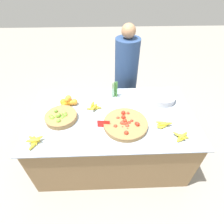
# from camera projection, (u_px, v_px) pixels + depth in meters

# --- Properties ---
(ground_plane) EXTENTS (12.00, 12.00, 0.00)m
(ground_plane) POSITION_uv_depth(u_px,v_px,m) (112.00, 153.00, 2.52)
(ground_plane) COLOR gray
(market_table) EXTENTS (1.90, 1.08, 0.76)m
(market_table) POSITION_uv_depth(u_px,v_px,m) (112.00, 136.00, 2.27)
(market_table) COLOR olive
(market_table) RESTS_ON ground_plane
(lime_bowl) EXTENTS (0.35, 0.35, 0.10)m
(lime_bowl) POSITION_uv_depth(u_px,v_px,m) (61.00, 117.00, 1.95)
(lime_bowl) COLOR olive
(lime_bowl) RESTS_ON market_table
(tomato_basket) EXTENTS (0.47, 0.47, 0.09)m
(tomato_basket) POSITION_uv_depth(u_px,v_px,m) (126.00, 124.00, 1.87)
(tomato_basket) COLOR olive
(tomato_basket) RESTS_ON market_table
(orange_pile) EXTENTS (0.21, 0.13, 0.13)m
(orange_pile) POSITION_uv_depth(u_px,v_px,m) (69.00, 102.00, 2.12)
(orange_pile) COLOR orange
(orange_pile) RESTS_ON market_table
(metal_bowl) EXTENTS (0.32, 0.32, 0.08)m
(metal_bowl) POSITION_uv_depth(u_px,v_px,m) (162.00, 97.00, 2.20)
(metal_bowl) COLOR #B7B7BF
(metal_bowl) RESTS_ON market_table
(price_sign) EXTENTS (0.13, 0.02, 0.09)m
(price_sign) POSITION_uv_depth(u_px,v_px,m) (104.00, 124.00, 1.85)
(price_sign) COLOR red
(price_sign) RESTS_ON market_table
(veg_bundle) EXTENTS (0.07, 0.06, 0.21)m
(veg_bundle) POSITION_uv_depth(u_px,v_px,m) (115.00, 90.00, 2.22)
(veg_bundle) COLOR #4C8E42
(veg_bundle) RESTS_ON market_table
(banana_bunch_back_center) EXTENTS (0.18, 0.12, 0.05)m
(banana_bunch_back_center) POSITION_uv_depth(u_px,v_px,m) (163.00, 124.00, 1.88)
(banana_bunch_back_center) COLOR yellow
(banana_bunch_back_center) RESTS_ON market_table
(banana_bunch_front_center) EXTENTS (0.17, 0.19, 0.06)m
(banana_bunch_front_center) POSITION_uv_depth(u_px,v_px,m) (34.00, 141.00, 1.71)
(banana_bunch_front_center) COLOR yellow
(banana_bunch_front_center) RESTS_ON market_table
(banana_bunch_middle_right) EXTENTS (0.16, 0.13, 0.06)m
(banana_bunch_middle_right) POSITION_uv_depth(u_px,v_px,m) (182.00, 137.00, 1.75)
(banana_bunch_middle_right) COLOR yellow
(banana_bunch_middle_right) RESTS_ON market_table
(banana_bunch_front_right) EXTENTS (0.19, 0.17, 0.06)m
(banana_bunch_front_right) POSITION_uv_depth(u_px,v_px,m) (94.00, 107.00, 2.09)
(banana_bunch_front_right) COLOR yellow
(banana_bunch_front_right) RESTS_ON market_table
(vendor_person) EXTENTS (0.34, 0.34, 1.50)m
(vendor_person) POSITION_uv_depth(u_px,v_px,m) (126.00, 79.00, 2.72)
(vendor_person) COLOR navy
(vendor_person) RESTS_ON ground_plane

